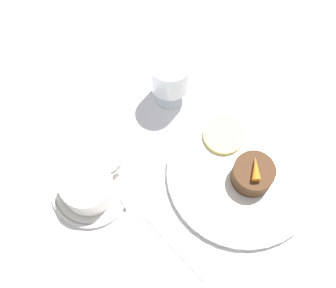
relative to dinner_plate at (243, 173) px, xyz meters
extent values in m
plane|color=white|center=(-0.01, 0.03, -0.01)|extent=(3.00, 3.00, 0.00)
cylinder|color=white|center=(0.00, 0.00, 0.00)|extent=(0.28, 0.28, 0.01)
torus|color=#999EA8|center=(0.00, 0.00, 0.00)|extent=(0.26, 0.26, 0.00)
cylinder|color=white|center=(-0.24, 0.14, 0.00)|extent=(0.14, 0.14, 0.01)
torus|color=#999EA8|center=(-0.24, 0.14, 0.00)|extent=(0.13, 0.13, 0.00)
cylinder|color=white|center=(-0.24, 0.14, 0.03)|extent=(0.09, 0.09, 0.06)
cylinder|color=#9E7A4C|center=(-0.24, 0.14, 0.03)|extent=(0.08, 0.08, 0.04)
torus|color=white|center=(-0.19, 0.14, 0.03)|extent=(0.04, 0.01, 0.04)
cube|color=silver|center=(-0.20, 0.11, 0.00)|extent=(0.01, 0.08, 0.00)
ellipsoid|color=silver|center=(-0.20, 0.16, 0.00)|extent=(0.02, 0.02, 0.00)
cylinder|color=silver|center=(-0.01, 0.21, -0.01)|extent=(0.06, 0.06, 0.01)
cylinder|color=silver|center=(-0.01, 0.21, 0.02)|extent=(0.01, 0.01, 0.04)
cylinder|color=silver|center=(-0.01, 0.21, 0.07)|extent=(0.07, 0.07, 0.07)
cylinder|color=#470A14|center=(-0.01, 0.21, 0.06)|extent=(0.06, 0.06, 0.04)
cube|color=silver|center=(-0.18, -0.03, -0.01)|extent=(0.02, 0.15, 0.01)
cube|color=silver|center=(-0.19, 0.07, -0.01)|extent=(0.03, 0.05, 0.01)
cylinder|color=#4C2D19|center=(0.00, -0.02, 0.03)|extent=(0.07, 0.07, 0.04)
cone|color=orange|center=(0.00, -0.02, 0.06)|extent=(0.04, 0.04, 0.02)
cylinder|color=#EFE075|center=(0.02, 0.08, 0.01)|extent=(0.08, 0.08, 0.01)
camera|label=1|loc=(-0.28, -0.15, 0.80)|focal=50.00mm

